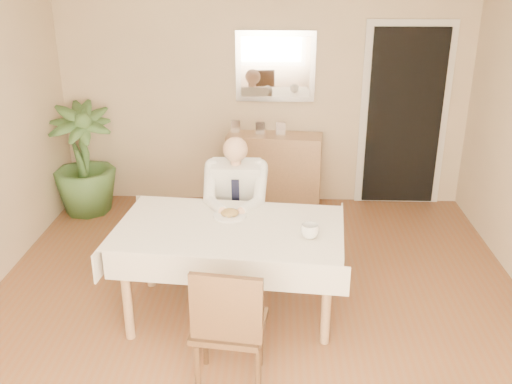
{
  "coord_description": "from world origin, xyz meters",
  "views": [
    {
      "loc": [
        0.16,
        -3.73,
        2.61
      ],
      "look_at": [
        0.0,
        0.35,
        0.95
      ],
      "focal_mm": 40.0,
      "sensor_mm": 36.0,
      "label": 1
    }
  ],
  "objects_px": {
    "dining_table": "(230,237)",
    "chair_far": "(238,212)",
    "potted_palm": "(83,160)",
    "chair_near": "(228,324)",
    "sideboard": "(274,170)",
    "seated_man": "(235,203)",
    "coffee_mug": "(310,231)"
  },
  "relations": [
    {
      "from": "chair_near",
      "to": "chair_far",
      "type": "bearing_deg",
      "value": 99.58
    },
    {
      "from": "seated_man",
      "to": "sideboard",
      "type": "relative_size",
      "value": 1.19
    },
    {
      "from": "dining_table",
      "to": "chair_far",
      "type": "height_order",
      "value": "chair_far"
    },
    {
      "from": "chair_far",
      "to": "chair_near",
      "type": "distance_m",
      "value": 1.8
    },
    {
      "from": "chair_near",
      "to": "seated_man",
      "type": "relative_size",
      "value": 0.75
    },
    {
      "from": "coffee_mug",
      "to": "sideboard",
      "type": "relative_size",
      "value": 0.13
    },
    {
      "from": "sideboard",
      "to": "dining_table",
      "type": "bearing_deg",
      "value": -92.4
    },
    {
      "from": "dining_table",
      "to": "chair_far",
      "type": "relative_size",
      "value": 2.09
    },
    {
      "from": "coffee_mug",
      "to": "potted_palm",
      "type": "xyz_separation_m",
      "value": [
        -2.35,
        2.08,
        -0.2
      ]
    },
    {
      "from": "seated_man",
      "to": "potted_palm",
      "type": "xyz_separation_m",
      "value": [
        -1.76,
        1.32,
        -0.08
      ]
    },
    {
      "from": "chair_near",
      "to": "sideboard",
      "type": "height_order",
      "value": "chair_near"
    },
    {
      "from": "chair_far",
      "to": "sideboard",
      "type": "relative_size",
      "value": 0.83
    },
    {
      "from": "seated_man",
      "to": "sideboard",
      "type": "distance_m",
      "value": 1.64
    },
    {
      "from": "coffee_mug",
      "to": "potted_palm",
      "type": "height_order",
      "value": "potted_palm"
    },
    {
      "from": "seated_man",
      "to": "coffee_mug",
      "type": "bearing_deg",
      "value": -51.82
    },
    {
      "from": "chair_near",
      "to": "coffee_mug",
      "type": "relative_size",
      "value": 7.08
    },
    {
      "from": "seated_man",
      "to": "sideboard",
      "type": "bearing_deg",
      "value": 78.71
    },
    {
      "from": "chair_far",
      "to": "seated_man",
      "type": "xyz_separation_m",
      "value": [
        0.0,
        -0.28,
        0.21
      ]
    },
    {
      "from": "chair_near",
      "to": "sideboard",
      "type": "bearing_deg",
      "value": 92.83
    },
    {
      "from": "chair_far",
      "to": "chair_near",
      "type": "xyz_separation_m",
      "value": [
        0.07,
        -1.79,
        0.04
      ]
    },
    {
      "from": "potted_palm",
      "to": "dining_table",
      "type": "bearing_deg",
      "value": -47.43
    },
    {
      "from": "chair_near",
      "to": "coffee_mug",
      "type": "bearing_deg",
      "value": 62.34
    },
    {
      "from": "dining_table",
      "to": "coffee_mug",
      "type": "bearing_deg",
      "value": -10.14
    },
    {
      "from": "potted_palm",
      "to": "seated_man",
      "type": "bearing_deg",
      "value": -36.91
    },
    {
      "from": "dining_table",
      "to": "chair_near",
      "type": "relative_size",
      "value": 1.94
    },
    {
      "from": "potted_palm",
      "to": "chair_far",
      "type": "bearing_deg",
      "value": -30.52
    },
    {
      "from": "chair_far",
      "to": "coffee_mug",
      "type": "distance_m",
      "value": 1.24
    },
    {
      "from": "dining_table",
      "to": "potted_palm",
      "type": "bearing_deg",
      "value": 137.82
    },
    {
      "from": "seated_man",
      "to": "sideboard",
      "type": "height_order",
      "value": "seated_man"
    },
    {
      "from": "dining_table",
      "to": "potted_palm",
      "type": "xyz_separation_m",
      "value": [
        -1.76,
        1.91,
        -0.06
      ]
    },
    {
      "from": "sideboard",
      "to": "potted_palm",
      "type": "distance_m",
      "value": 2.1
    },
    {
      "from": "chair_far",
      "to": "potted_palm",
      "type": "height_order",
      "value": "potted_palm"
    }
  ]
}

